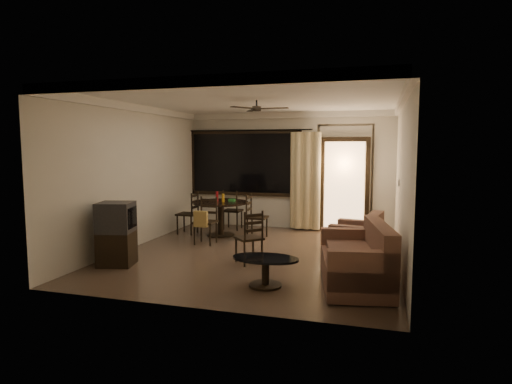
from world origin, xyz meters
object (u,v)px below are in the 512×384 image
(dining_chair_north, at_px, (233,218))
(side_chair, at_px, (249,248))
(coffee_table, at_px, (265,267))
(dining_chair_west, at_px, (188,221))
(dining_chair_south, at_px, (205,229))
(tv_cabinet, at_px, (116,234))
(dining_chair_east, at_px, (257,225))
(dining_table, at_px, (221,209))
(sofa, at_px, (359,262))
(armchair, at_px, (359,240))

(dining_chair_north, relative_size, side_chair, 1.04)
(coffee_table, bearing_deg, dining_chair_west, 130.54)
(dining_chair_south, xyz_separation_m, side_chair, (1.29, -1.16, -0.03))
(tv_cabinet, height_order, side_chair, tv_cabinet)
(dining_chair_south, height_order, side_chair, dining_chair_south)
(dining_chair_east, height_order, tv_cabinet, tv_cabinet)
(dining_table, height_order, dining_chair_north, dining_table)
(sofa, bearing_deg, dining_chair_east, 119.83)
(tv_cabinet, bearing_deg, dining_chair_north, 63.37)
(dining_chair_south, bearing_deg, dining_table, 89.90)
(dining_chair_west, distance_m, armchair, 4.05)
(sofa, xyz_separation_m, coffee_table, (-1.28, -0.38, -0.07))
(dining_chair_south, height_order, dining_chair_north, same)
(dining_chair_north, bearing_deg, tv_cabinet, 77.37)
(sofa, distance_m, side_chair, 1.99)
(dining_chair_east, distance_m, armchair, 2.53)
(coffee_table, bearing_deg, dining_chair_east, 108.31)
(dining_table, distance_m, armchair, 3.30)
(dining_table, xyz_separation_m, tv_cabinet, (-0.81, -2.73, -0.07))
(dining_chair_west, distance_m, dining_chair_north, 1.12)
(dining_chair_north, bearing_deg, dining_chair_south, 90.00)
(dining_table, xyz_separation_m, dining_chair_south, (-0.01, -0.86, -0.30))
(dining_chair_east, relative_size, armchair, 1.02)
(dining_chair_west, relative_size, dining_chair_north, 1.00)
(dining_chair_east, relative_size, dining_chair_north, 1.00)
(dining_chair_east, height_order, coffee_table, dining_chair_east)
(dining_chair_west, bearing_deg, tv_cabinet, 0.17)
(dining_table, xyz_separation_m, armchair, (3.06, -1.20, -0.27))
(sofa, bearing_deg, tv_cabinet, 169.69)
(dining_chair_south, distance_m, side_chair, 1.73)
(dining_table, height_order, dining_chair_west, dining_table)
(dining_table, bearing_deg, dining_chair_east, -0.47)
(dining_chair_north, bearing_deg, dining_table, 90.11)
(tv_cabinet, bearing_deg, coffee_table, -21.53)
(dining_chair_south, distance_m, armchair, 3.09)
(armchair, xyz_separation_m, coffee_table, (-1.20, -1.91, -0.06))
(dining_chair_north, height_order, tv_cabinet, tv_cabinet)
(dining_chair_east, distance_m, coffee_table, 3.26)
(dining_chair_east, bearing_deg, dining_chair_west, 89.99)
(sofa, distance_m, armchair, 1.53)
(dining_chair_east, height_order, dining_chair_south, same)
(sofa, height_order, armchair, sofa)
(dining_table, xyz_separation_m, dining_chair_east, (0.84, -0.01, -0.32))
(dining_chair_west, bearing_deg, dining_chair_east, 89.99)
(dining_chair_west, height_order, side_chair, dining_chair_west)
(armchair, height_order, coffee_table, armchair)
(coffee_table, bearing_deg, side_chair, 117.86)
(dining_chair_north, xyz_separation_m, tv_cabinet, (-0.81, -3.52, 0.25))
(dining_chair_east, bearing_deg, sofa, -139.36)
(armchair, relative_size, coffee_table, 0.97)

